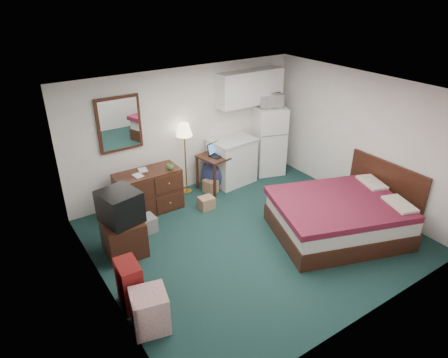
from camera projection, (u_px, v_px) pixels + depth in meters
floor at (252, 236)px, 6.86m from camera, size 5.00×4.50×0.01m
ceiling at (258, 93)px, 5.73m from camera, size 5.00×4.50×0.01m
walls at (255, 171)px, 6.29m from camera, size 5.01×4.51×2.50m
mirror at (119, 124)px, 7.09m from camera, size 0.80×0.06×1.00m
upper_cabinets at (250, 87)px, 8.24m from camera, size 1.50×0.35×0.70m
headboard at (385, 188)px, 7.28m from camera, size 0.06×1.56×1.00m
dresser at (149, 191)px, 7.45m from camera, size 1.19×0.54×0.81m
floor_lamp at (185, 159)px, 7.97m from camera, size 0.39×0.39×1.49m
desk at (216, 172)px, 8.24m from camera, size 0.69×0.69×0.76m
exercise_ball at (215, 174)px, 8.42m from camera, size 0.70×0.70×0.55m
kitchen_counter at (232, 161)px, 8.50m from camera, size 0.93×0.75×0.96m
fridge at (269, 140)px, 8.83m from camera, size 0.79×0.79×1.52m
bed at (338, 217)px, 6.78m from camera, size 2.50×2.22×0.67m
tv_stand at (124, 237)px, 6.34m from camera, size 0.63×0.68×0.59m
suitcase at (130, 285)px, 5.27m from camera, size 0.30×0.44×0.70m
retail_box at (150, 311)px, 4.96m from camera, size 0.52×0.52×0.54m
file_bin at (144, 225)px, 6.92m from camera, size 0.42×0.32×0.28m
cardboard_box_a at (206, 203)px, 7.65m from camera, size 0.28×0.24×0.24m
cardboard_box_b at (211, 186)px, 8.23m from camera, size 0.27×0.31×0.27m
laptop at (218, 150)px, 8.02m from camera, size 0.41×0.37×0.24m
crt_tv at (120, 207)px, 6.09m from camera, size 0.66×0.69×0.51m
microwave at (270, 99)px, 8.42m from camera, size 0.57×0.42×0.34m
book_a at (134, 172)px, 7.02m from camera, size 0.15×0.04×0.21m
book_b at (138, 166)px, 7.24m from camera, size 0.16×0.05×0.21m
mug at (170, 166)px, 7.34m from camera, size 0.13×0.11×0.13m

